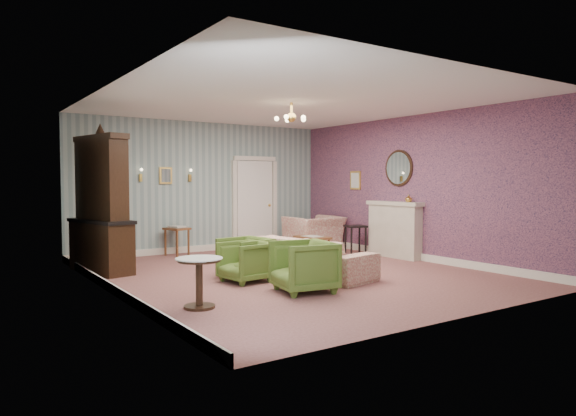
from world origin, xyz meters
TOP-DOWN VIEW (x-y plane):
  - floor at (0.00, 0.00)m, footprint 7.00×7.00m
  - ceiling at (0.00, 0.00)m, footprint 7.00×7.00m
  - wall_back at (0.00, 3.50)m, footprint 6.00×0.00m
  - wall_front at (0.00, -3.50)m, footprint 6.00×0.00m
  - wall_left at (-3.00, 0.00)m, footprint 0.00×7.00m
  - wall_right at (3.00, 0.00)m, footprint 0.00×7.00m
  - wall_right_floral at (2.98, 0.00)m, footprint 0.00×7.00m
  - door at (1.30, 3.46)m, footprint 1.12×0.12m
  - olive_chair_a at (-0.70, -1.33)m, footprint 0.87×0.91m
  - olive_chair_b at (-1.01, -0.20)m, footprint 0.72×0.75m
  - olive_chair_c at (-0.84, 0.12)m, footprint 0.76×0.80m
  - sofa_chintz at (0.14, -0.35)m, footprint 1.10×2.30m
  - wingback_chair at (2.26, 2.37)m, footprint 1.19×0.78m
  - dresser at (-2.65, 1.97)m, footprint 0.84×1.59m
  - fireplace at (2.86, 0.40)m, footprint 0.30×1.40m
  - mantel_vase at (2.84, 0.00)m, footprint 0.15×0.15m
  - oval_mirror at (2.96, 0.40)m, footprint 0.04×0.76m
  - framed_print at (2.97, 1.75)m, footprint 0.04×0.34m
  - coffee_table at (1.64, 1.61)m, footprint 0.48×0.82m
  - side_table_black at (2.55, 1.25)m, footprint 0.52×0.52m
  - pedestal_table at (-2.32, -1.37)m, footprint 0.67×0.67m
  - nesting_table at (-0.79, 3.15)m, footprint 0.52×0.59m
  - gilt_mirror_back at (-0.90, 3.46)m, footprint 0.28×0.06m
  - sconce_left at (-1.45, 3.44)m, footprint 0.16×0.12m
  - sconce_right at (-0.35, 3.44)m, footprint 0.16×0.12m
  - chandelier at (0.00, 0.00)m, footprint 0.56×0.56m
  - burgundy_cushion at (2.21, 2.22)m, footprint 0.41×0.28m

SIDE VIEW (x-z plane):
  - floor at x=0.00m, z-range 0.00..0.00m
  - coffee_table at x=1.64m, z-range 0.00..0.41m
  - side_table_black at x=2.55m, z-range 0.00..0.62m
  - pedestal_table at x=-2.32m, z-range 0.00..0.64m
  - nesting_table at x=-0.79m, z-range 0.00..0.65m
  - olive_chair_b at x=-1.01m, z-range 0.00..0.70m
  - olive_chair_c at x=-0.84m, z-range 0.00..0.73m
  - olive_chair_a at x=-0.70m, z-range 0.00..0.81m
  - sofa_chintz at x=0.14m, z-range 0.00..0.87m
  - burgundy_cushion at x=2.21m, z-range 0.28..0.68m
  - wingback_chair at x=2.26m, z-range 0.00..1.02m
  - fireplace at x=2.86m, z-range 0.00..1.16m
  - door at x=1.30m, z-range 0.00..2.16m
  - mantel_vase at x=2.84m, z-range 1.16..1.31m
  - dresser at x=-2.65m, z-range 0.00..2.51m
  - wall_back at x=0.00m, z-range -1.55..4.45m
  - wall_front at x=0.00m, z-range -1.55..4.45m
  - wall_left at x=-3.00m, z-range -2.05..4.95m
  - wall_right at x=3.00m, z-range -2.05..4.95m
  - wall_right_floral at x=2.98m, z-range -2.05..4.95m
  - framed_print at x=2.97m, z-range 1.39..1.81m
  - gilt_mirror_back at x=-0.90m, z-range 1.52..1.88m
  - sconce_left at x=-1.45m, z-range 1.55..1.85m
  - sconce_right at x=-0.35m, z-range 1.55..1.85m
  - oval_mirror at x=2.96m, z-range 1.43..2.27m
  - chandelier at x=0.00m, z-range 2.45..2.81m
  - ceiling at x=0.00m, z-range 2.90..2.90m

